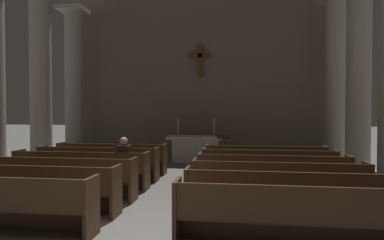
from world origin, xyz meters
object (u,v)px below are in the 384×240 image
at_px(pew_left_row_4, 81,170).
at_px(pew_right_row_4, 273,174).
at_px(pew_right_row_6, 265,161).
at_px(altar, 196,148).
at_px(pew_right_row_5, 268,167).
at_px(lectern, 223,152).
at_px(pew_left_row_6, 111,158).
at_px(column_left_third, 41,80).
at_px(column_right_fourth, 335,82).
at_px(candlestick_left, 178,130).
at_px(lone_worshipper, 125,162).
at_px(column_right_third, 359,75).
at_px(candlestick_right, 214,130).
at_px(pew_left_row_5, 98,163).
at_px(pew_right_row_2, 286,197).
at_px(pew_left_row_3, 59,178).
at_px(pew_left_row_2, 30,189).
at_px(pew_right_row_3, 278,184).
at_px(pew_right_row_1, 297,217).
at_px(column_left_fourth, 74,85).

bearing_deg(pew_left_row_4, pew_right_row_4, 0.00).
height_order(pew_right_row_6, altar, altar).
xyz_separation_m(pew_left_row_4, pew_right_row_4, (4.76, 0.00, 0.00)).
height_order(pew_right_row_5, lectern, lectern).
height_order(pew_left_row_6, column_left_third, column_left_third).
distance_m(column_right_fourth, lectern, 5.12).
height_order(pew_right_row_4, pew_right_row_6, same).
height_order(candlestick_left, lone_worshipper, candlestick_left).
relative_size(column_left_third, column_right_third, 1.00).
bearing_deg(lectern, pew_right_row_5, -62.09).
bearing_deg(candlestick_left, candlestick_right, 0.00).
distance_m(pew_right_row_5, altar, 4.34).
bearing_deg(pew_left_row_5, pew_right_row_4, -12.15).
height_order(pew_right_row_2, pew_right_row_6, same).
height_order(pew_left_row_3, column_right_fourth, column_right_fourth).
xyz_separation_m(pew_right_row_5, candlestick_left, (-3.08, 3.63, 0.76)).
bearing_deg(pew_right_row_2, candlestick_right, 104.08).
height_order(pew_left_row_6, altar, altar).
distance_m(pew_left_row_4, candlestick_right, 5.63).
bearing_deg(column_left_third, pew_left_row_2, -59.46).
relative_size(pew_right_row_5, lone_worshipper, 2.64).
height_order(column_left_third, candlestick_right, column_left_third).
bearing_deg(pew_left_row_3, pew_right_row_5, 23.30).
relative_size(pew_left_row_3, pew_right_row_5, 1.00).
height_order(pew_right_row_2, pew_right_row_3, same).
relative_size(pew_right_row_3, column_right_third, 0.55).
distance_m(pew_left_row_4, lone_worshipper, 1.18).
bearing_deg(pew_right_row_1, pew_left_row_5, 139.26).
xyz_separation_m(pew_left_row_5, pew_right_row_6, (4.76, 1.03, 0.00)).
distance_m(pew_right_row_1, lone_worshipper, 4.77).
height_order(column_left_fourth, candlestick_left, column_left_fourth).
height_order(pew_right_row_4, column_right_fourth, column_right_fourth).
height_order(pew_left_row_3, altar, altar).
bearing_deg(pew_right_row_3, pew_left_row_5, 156.70).
height_order(pew_right_row_1, candlestick_right, candlestick_right).
distance_m(pew_right_row_6, column_right_fourth, 4.92).
relative_size(pew_right_row_2, lone_worshipper, 2.64).
xyz_separation_m(pew_left_row_6, pew_right_row_3, (4.76, -3.08, 0.00)).
bearing_deg(pew_right_row_4, column_left_third, 159.91).
height_order(pew_left_row_5, column_right_fourth, column_right_fourth).
relative_size(pew_right_row_2, candlestick_right, 5.00).
xyz_separation_m(column_left_fourth, lectern, (6.33, -1.66, -2.51)).
height_order(column_left_fourth, candlestick_right, column_left_fourth).
bearing_deg(altar, pew_left_row_6, -132.48).
xyz_separation_m(pew_right_row_2, pew_right_row_6, (0.00, 4.10, 0.00)).
xyz_separation_m(pew_right_row_4, column_right_fourth, (2.85, 5.11, 2.58)).
bearing_deg(pew_right_row_6, pew_right_row_2, -90.00).
relative_size(pew_left_row_6, lectern, 3.03).
height_order(pew_left_row_6, column_right_fourth, column_right_fourth).
bearing_deg(pew_right_row_1, altar, 107.13).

